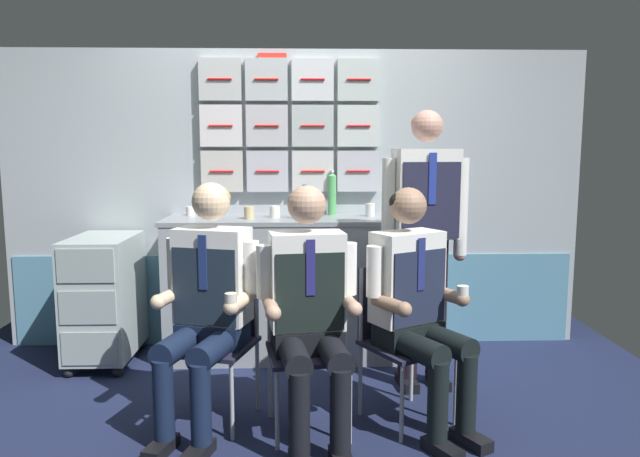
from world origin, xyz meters
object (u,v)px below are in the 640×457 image
(service_trolley, at_px, (104,296))
(crew_member_center, at_px, (310,302))
(folding_chair_center, at_px, (305,331))
(water_bottle_short, at_px, (332,193))
(folding_chair_right, at_px, (397,325))
(crew_member_standing, at_px, (425,225))
(paper_cup_blue, at_px, (275,211))
(crew_member_right, at_px, (417,298))
(crew_member_left, at_px, (207,295))
(folding_chair_left, at_px, (220,325))

(service_trolley, bearing_deg, crew_member_center, -38.41)
(folding_chair_center, relative_size, crew_member_center, 0.65)
(crew_member_center, distance_m, water_bottle_short, 1.46)
(folding_chair_center, height_order, folding_chair_right, same)
(folding_chair_center, distance_m, crew_member_center, 0.25)
(crew_member_standing, bearing_deg, paper_cup_blue, 147.40)
(folding_chair_right, relative_size, crew_member_right, 0.66)
(paper_cup_blue, bearing_deg, folding_chair_right, -54.64)
(folding_chair_right, bearing_deg, paper_cup_blue, 125.36)
(service_trolley, height_order, crew_member_standing, crew_member_standing)
(folding_chair_right, bearing_deg, crew_member_left, -173.58)
(crew_member_standing, distance_m, paper_cup_blue, 1.10)
(crew_member_left, height_order, crew_member_standing, crew_member_standing)
(folding_chair_left, xyz_separation_m, crew_member_standing, (1.18, 0.36, 0.50))
(folding_chair_center, height_order, crew_member_right, crew_member_right)
(service_trolley, distance_m, crew_member_left, 1.31)
(paper_cup_blue, bearing_deg, crew_member_right, -55.34)
(folding_chair_center, distance_m, crew_member_right, 0.61)
(folding_chair_center, xyz_separation_m, folding_chair_right, (0.50, 0.08, 0.00))
(folding_chair_left, height_order, paper_cup_blue, paper_cup_blue)
(service_trolley, distance_m, paper_cup_blue, 1.28)
(folding_chair_left, bearing_deg, crew_member_left, -106.22)
(crew_member_right, height_order, paper_cup_blue, crew_member_right)
(service_trolley, bearing_deg, crew_member_right, -27.14)
(folding_chair_right, xyz_separation_m, crew_member_standing, (0.22, 0.40, 0.50))
(service_trolley, xyz_separation_m, folding_chair_left, (0.89, -0.81, 0.04))
(water_bottle_short, bearing_deg, service_trolley, -169.45)
(crew_member_center, bearing_deg, folding_chair_right, 26.77)
(crew_member_standing, bearing_deg, folding_chair_right, -119.43)
(folding_chair_left, distance_m, crew_member_left, 0.26)
(folding_chair_center, bearing_deg, paper_cup_blue, 100.65)
(crew_member_standing, bearing_deg, water_bottle_short, 124.95)
(folding_chair_center, height_order, water_bottle_short, water_bottle_short)
(crew_member_center, xyz_separation_m, crew_member_standing, (0.70, 0.64, 0.30))
(crew_member_left, relative_size, crew_member_right, 1.02)
(crew_member_right, bearing_deg, folding_chair_center, 174.67)
(folding_chair_center, bearing_deg, folding_chair_left, 165.19)
(folding_chair_right, height_order, crew_member_right, crew_member_right)
(crew_member_standing, bearing_deg, folding_chair_center, -146.35)
(water_bottle_short, bearing_deg, crew_member_left, -119.46)
(crew_member_standing, bearing_deg, crew_member_left, -157.47)
(folding_chair_center, relative_size, water_bottle_short, 2.57)
(crew_member_left, bearing_deg, paper_cup_blue, 74.54)
(crew_member_left, height_order, crew_member_center, crew_member_left)
(folding_chair_left, relative_size, crew_member_right, 0.66)
(folding_chair_right, distance_m, crew_member_standing, 0.67)
(service_trolley, height_order, paper_cup_blue, paper_cup_blue)
(folding_chair_left, relative_size, folding_chair_center, 1.00)
(crew_member_left, xyz_separation_m, crew_member_center, (0.53, -0.13, -0.01))
(service_trolley, height_order, folding_chair_center, service_trolley)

